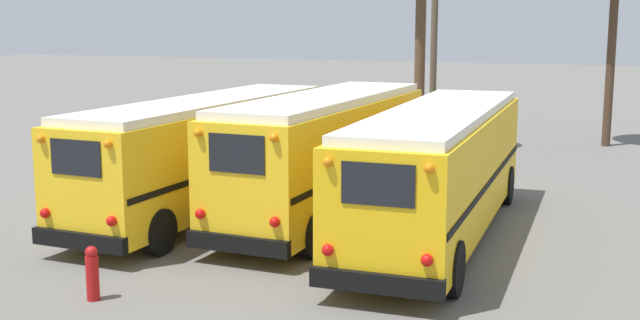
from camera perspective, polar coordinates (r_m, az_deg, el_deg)
The scene contains 6 objects.
ground_plane at distance 20.56m, azimuth -0.18°, elevation -4.51°, with size 160.00×160.00×0.00m, color #66635E.
school_bus_0 at distance 21.58m, azimuth -7.99°, elevation 0.65°, with size 2.76×10.60×3.08m.
school_bus_1 at distance 20.75m, azimuth 0.42°, elevation 0.58°, with size 2.70×9.67×3.24m.
school_bus_2 at distance 19.14m, azimuth 8.49°, elevation -0.50°, with size 2.78×11.00×3.09m.
utility_pole at distance 30.15m, azimuth 8.09°, elevation 7.83°, with size 1.80×0.25×7.75m.
fire_hydrant at distance 15.51m, azimuth -15.89°, elevation -7.74°, with size 0.24×0.24×1.03m.
Camera 1 is at (7.33, -18.51, 5.12)m, focal length 45.00 mm.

